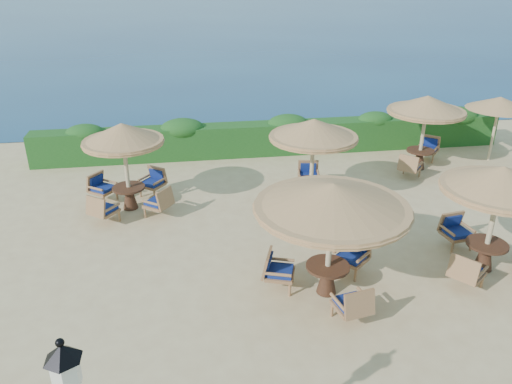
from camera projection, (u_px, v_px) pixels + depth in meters
The scene contains 9 objects.
ground at pixel (325, 246), 12.99m from camera, with size 120.00×120.00×0.00m, color #CCB481.
sea at pixel (198, 13), 75.96m from camera, with size 160.00×160.00×0.00m, color navy.
hedge at pixel (275, 138), 19.22m from camera, with size 18.00×0.90×1.20m, color #154316.
extra_parasol at pixel (500, 103), 17.84m from camera, with size 2.30×2.30×2.41m.
cafe_set_0 at pixel (332, 212), 10.33m from camera, with size 3.31×3.31×2.65m.
cafe_set_1 at pixel (497, 199), 11.25m from camera, with size 2.75×2.75×2.65m.
cafe_set_2 at pixel (125, 156), 14.32m from camera, with size 2.66×2.66×2.65m.
cafe_set_3 at pixel (313, 141), 14.58m from camera, with size 2.62×2.88×2.65m.
cafe_set_4 at pixel (426, 115), 17.14m from camera, with size 2.66×2.66×2.65m.
Camera 1 is at (-3.49, -10.83, 6.67)m, focal length 35.00 mm.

